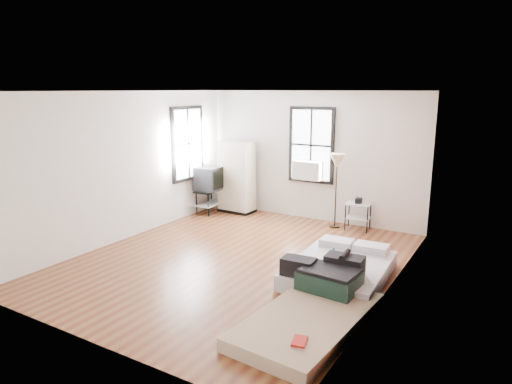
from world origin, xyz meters
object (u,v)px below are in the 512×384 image
Objects in this scene: wardrobe at (237,177)px; tv_stand at (210,180)px; side_table at (358,209)px; mattress_bare at (314,310)px; floor_lamp at (337,165)px; mattress_main at (339,268)px.

tv_stand is (-0.48, -0.40, -0.04)m from wardrobe.
tv_stand is at bearing -172.15° from side_table.
floor_lamp reaches higher than mattress_bare.
mattress_main is at bearing -33.46° from wardrobe.
side_table is 3.45m from tv_stand.
mattress_bare is 1.33× the size of wardrobe.
tv_stand is (-3.96, 2.08, 0.62)m from mattress_main.
mattress_main is 1.41m from mattress_bare.
floor_lamp is 3.01m from tv_stand.
side_table is at bearing 3.42° from wardrobe.
side_table is (-0.75, 3.95, 0.31)m from mattress_bare.
mattress_main is 2.87× the size of side_table.
wardrobe reaches higher than floor_lamp.
mattress_bare is 3.31× the size of side_table.
side_table is at bearing 105.12° from mattress_bare.
mattress_main is 1.15× the size of wardrobe.
tv_stand is at bearing 149.31° from mattress_main.
mattress_bare is at bearing -79.22° from side_table.
floor_lamp is at bearing -171.50° from side_table.
tv_stand is (-2.93, -0.40, -0.54)m from floor_lamp.
floor_lamp is (-1.22, 3.88, 1.18)m from mattress_bare.
floor_lamp is (2.45, 0.00, 0.50)m from wardrobe.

